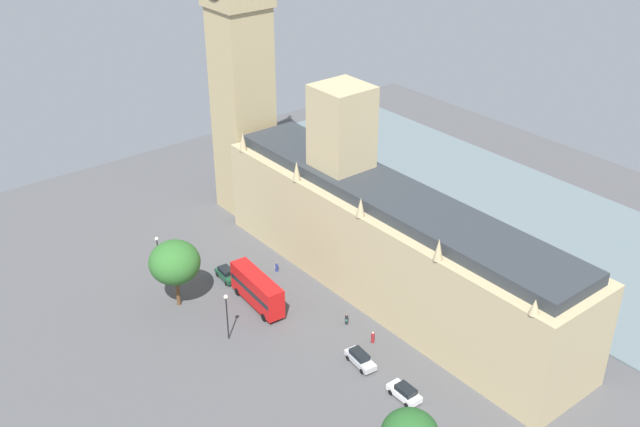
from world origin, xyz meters
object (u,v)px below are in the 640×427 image
car_dark_green_leading (227,274)px  plane_tree_corner (175,262)px  clock_tower (239,28)px  pedestrian_midblock (373,338)px  street_lamp_trailing (227,309)px  car_white_near_tower (405,392)px  parliament_building (386,237)px  double_decker_bus_far_end (257,289)px  pedestrian_opposite_hall (277,267)px  car_silver_kerbside (360,359)px  pedestrian_by_river_gate (347,319)px  street_lamp_slot_10 (158,249)px

car_dark_green_leading → plane_tree_corner: bearing=13.0°
clock_tower → pedestrian_midblock: (8.59, 41.61, -30.18)m
plane_tree_corner → street_lamp_trailing: (-1.25, 10.79, -2.13)m
car_white_near_tower → pedestrian_midblock: size_ratio=2.61×
parliament_building → car_white_near_tower: bearing=53.1°
parliament_building → street_lamp_trailing: parliament_building is taller
parliament_building → car_dark_green_leading: size_ratio=13.68×
double_decker_bus_far_end → pedestrian_opposite_hall: 9.10m
car_dark_green_leading → street_lamp_trailing: bearing=63.4°
parliament_building → double_decker_bus_far_end: 19.16m
car_silver_kerbside → street_lamp_trailing: (9.92, -14.55, 3.83)m
car_dark_green_leading → street_lamp_trailing: (7.35, 12.02, 3.83)m
pedestrian_opposite_hall → car_white_near_tower: bearing=-152.5°
car_white_near_tower → clock_tower: bearing=77.2°
clock_tower → pedestrian_by_river_gate: size_ratio=37.66×
car_white_near_tower → car_dark_green_leading: bearing=95.4°
car_white_near_tower → pedestrian_midblock: car_white_near_tower is taller
plane_tree_corner → clock_tower: bearing=-142.2°
clock_tower → plane_tree_corner: size_ratio=6.07×
clock_tower → car_dark_green_leading: bearing=48.5°
street_lamp_trailing → pedestrian_by_river_gate: bearing=152.8°
parliament_building → street_lamp_trailing: (23.76, -3.96, -3.66)m
car_dark_green_leading → pedestrian_by_river_gate: (-6.66, 19.21, -0.17)m
pedestrian_midblock → car_dark_green_leading: bearing=151.6°
clock_tower → car_dark_green_leading: size_ratio=13.46×
car_dark_green_leading → pedestrian_midblock: size_ratio=2.69×
car_white_near_tower → street_lamp_trailing: 24.76m
plane_tree_corner → car_silver_kerbside: bearing=113.8°
double_decker_bus_far_end → pedestrian_opposite_hall: size_ratio=7.06×
pedestrian_opposite_hall → double_decker_bus_far_end: bearing=162.4°
double_decker_bus_far_end → plane_tree_corner: plane_tree_corner is taller
car_silver_kerbside → plane_tree_corner: plane_tree_corner is taller
parliament_building → plane_tree_corner: 29.07m
clock_tower → double_decker_bus_far_end: bearing=58.8°
car_silver_kerbside → pedestrian_midblock: bearing=-145.1°
car_white_near_tower → pedestrian_by_river_gate: car_white_near_tower is taller
car_white_near_tower → street_lamp_trailing: size_ratio=0.63×
car_dark_green_leading → double_decker_bus_far_end: 8.37m
car_silver_kerbside → parliament_building: bearing=-136.1°
car_silver_kerbside → street_lamp_slot_10: bearing=-67.3°
parliament_building → pedestrian_by_river_gate: (9.75, 3.23, -7.67)m
clock_tower → pedestrian_midblock: size_ratio=36.21×
pedestrian_midblock → street_lamp_trailing: bearing=-175.0°
pedestrian_midblock → car_white_near_tower: bearing=-66.3°
car_white_near_tower → pedestrian_opposite_hall: size_ratio=2.86×
double_decker_bus_far_end → parliament_building: bearing=159.0°
double_decker_bus_far_end → car_silver_kerbside: double_decker_bus_far_end is taller
double_decker_bus_far_end → car_white_near_tower: (-2.71, 26.19, -1.75)m
parliament_building → clock_tower: bearing=-88.1°
double_decker_bus_far_end → plane_tree_corner: bearing=-35.1°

